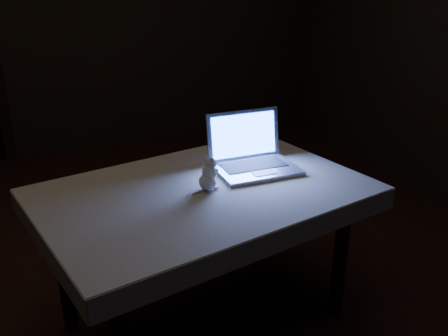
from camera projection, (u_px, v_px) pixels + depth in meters
name	position (u px, v px, depth m)	size (l,w,h in m)	color
floor	(142.00, 306.00, 2.50)	(5.00, 5.00, 0.00)	black
back_wall	(65.00, 2.00, 4.16)	(4.50, 0.04, 2.60)	black
table	(204.00, 258.00, 2.28)	(1.28, 0.83, 0.69)	black
tablecloth	(208.00, 193.00, 2.22)	(1.38, 0.92, 0.09)	beige
laptop	(257.00, 146.00, 2.28)	(0.37, 0.33, 0.25)	#A6A6AB
plush_mouse	(207.00, 174.00, 2.11)	(0.11, 0.11, 0.15)	white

